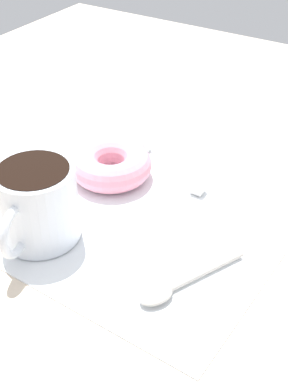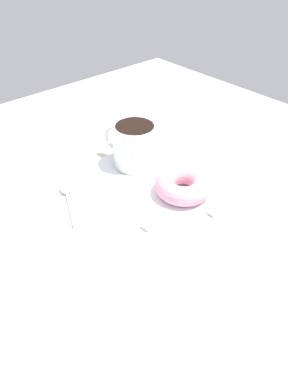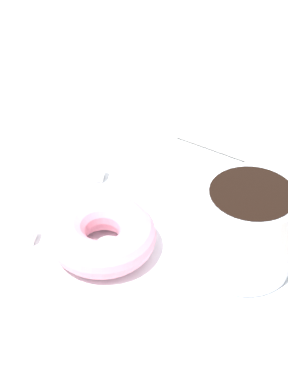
{
  "view_description": "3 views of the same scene",
  "coord_description": "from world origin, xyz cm",
  "px_view_note": "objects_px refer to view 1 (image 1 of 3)",
  "views": [
    {
      "loc": [
        24.98,
        -45.71,
        39.43
      ],
      "look_at": [
        -2.28,
        -2.07,
        2.3
      ],
      "focal_mm": 50.0,
      "sensor_mm": 36.0,
      "label": 1
    },
    {
      "loc": [
        33.11,
        37.9,
        43.29
      ],
      "look_at": [
        -2.28,
        -2.07,
        2.3
      ],
      "focal_mm": 35.0,
      "sensor_mm": 36.0,
      "label": 2
    },
    {
      "loc": [
        -53.93,
        -9.25,
        44.64
      ],
      "look_at": [
        -2.28,
        -2.07,
        2.3
      ],
      "focal_mm": 60.0,
      "sensor_mm": 36.0,
      "label": 3
    }
  ],
  "objects_px": {
    "donut": "(111,164)",
    "spoon": "(171,289)",
    "sugar_cube": "(198,187)",
    "sugar_cube_extra": "(144,146)",
    "coffee_cup": "(36,203)"
  },
  "relations": [
    {
      "from": "donut",
      "to": "spoon",
      "type": "distance_m",
      "value": 0.22
    },
    {
      "from": "donut",
      "to": "spoon",
      "type": "bearing_deg",
      "value": -39.46
    },
    {
      "from": "sugar_cube",
      "to": "sugar_cube_extra",
      "type": "xyz_separation_m",
      "value": [
        -0.11,
        0.05,
        -0.0
      ]
    },
    {
      "from": "coffee_cup",
      "to": "donut",
      "type": "xyz_separation_m",
      "value": [
        -0.0,
        0.14,
        -0.03
      ]
    },
    {
      "from": "coffee_cup",
      "to": "donut",
      "type": "height_order",
      "value": "coffee_cup"
    },
    {
      "from": "coffee_cup",
      "to": "spoon",
      "type": "xyz_separation_m",
      "value": [
        0.17,
        0.0,
        -0.04
      ]
    },
    {
      "from": "coffee_cup",
      "to": "sugar_cube_extra",
      "type": "bearing_deg",
      "value": 89.53
    },
    {
      "from": "sugar_cube",
      "to": "sugar_cube_extra",
      "type": "distance_m",
      "value": 0.12
    },
    {
      "from": "coffee_cup",
      "to": "donut",
      "type": "distance_m",
      "value": 0.14
    },
    {
      "from": "donut",
      "to": "sugar_cube",
      "type": "height_order",
      "value": "donut"
    },
    {
      "from": "donut",
      "to": "spoon",
      "type": "relative_size",
      "value": 0.85
    },
    {
      "from": "donut",
      "to": "sugar_cube",
      "type": "relative_size",
      "value": 6.75
    },
    {
      "from": "coffee_cup",
      "to": "spoon",
      "type": "bearing_deg",
      "value": 0.76
    },
    {
      "from": "sugar_cube_extra",
      "to": "donut",
      "type": "bearing_deg",
      "value": -91.43
    },
    {
      "from": "coffee_cup",
      "to": "sugar_cube",
      "type": "height_order",
      "value": "coffee_cup"
    }
  ]
}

